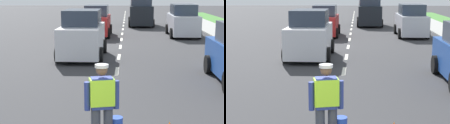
% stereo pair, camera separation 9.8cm
% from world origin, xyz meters
% --- Properties ---
extents(ground_plane, '(96.00, 96.00, 0.00)m').
position_xyz_m(ground_plane, '(0.00, 21.00, 0.00)').
color(ground_plane, '#333335').
extents(lane_center_line, '(0.14, 46.40, 0.01)m').
position_xyz_m(lane_center_line, '(0.00, 25.20, 0.00)').
color(lane_center_line, silver).
rests_on(lane_center_line, ground).
extents(road_worker, '(0.73, 0.49, 1.67)m').
position_xyz_m(road_worker, '(-0.06, 1.94, 0.93)').
color(road_worker, '#383D4C').
rests_on(road_worker, ground).
extents(delivery_truck, '(2.16, 4.60, 3.54)m').
position_xyz_m(delivery_truck, '(1.51, 26.92, 1.61)').
color(delivery_truck, black).
rests_on(delivery_truck, ground).
extents(car_oncoming_lead, '(2.02, 3.94, 2.17)m').
position_xyz_m(car_oncoming_lead, '(-1.65, 11.51, 1.01)').
color(car_oncoming_lead, silver).
rests_on(car_oncoming_lead, ground).
extents(car_oncoming_second, '(1.91, 3.98, 2.06)m').
position_xyz_m(car_oncoming_second, '(-1.69, 19.46, 0.95)').
color(car_oncoming_second, red).
rests_on(car_oncoming_second, ground).
extents(car_parked_far, '(1.95, 4.39, 2.13)m').
position_xyz_m(car_parked_far, '(4.06, 19.60, 0.99)').
color(car_parked_far, silver).
rests_on(car_parked_far, ground).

